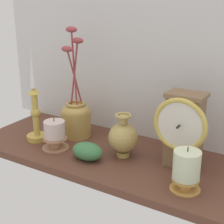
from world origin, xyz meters
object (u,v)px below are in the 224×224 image
object	(u,v)px
brass_vase_bulbous	(123,137)
pillar_candle_front	(55,134)
brass_vase_jar	(76,115)
pillar_candle_near_clock	(186,170)
mantel_clock	(183,129)
candlestick_tall_left	(35,110)

from	to	relation	value
brass_vase_bulbous	pillar_candle_front	bearing A→B (deg)	-163.11
brass_vase_jar	pillar_candle_front	distance (cm)	12.75
brass_vase_jar	pillar_candle_near_clock	bearing A→B (deg)	-17.09
brass_vase_jar	pillar_candle_near_clock	xyz separation A→B (cm)	(46.35, -14.25, -1.92)
pillar_candle_front	brass_vase_bulbous	bearing A→B (deg)	16.89
mantel_clock	brass_vase_bulbous	distance (cm)	19.23
mantel_clock	pillar_candle_front	bearing A→B (deg)	-166.00
mantel_clock	candlestick_tall_left	xyz separation A→B (cm)	(-50.08, -7.79, -1.17)
brass_vase_jar	pillar_candle_near_clock	world-z (taller)	brass_vase_jar
mantel_clock	candlestick_tall_left	size ratio (longest dim) A/B	0.68
mantel_clock	brass_vase_jar	bearing A→B (deg)	176.58
candlestick_tall_left	brass_vase_jar	world-z (taller)	brass_vase_jar
pillar_candle_front	brass_vase_jar	bearing A→B (deg)	92.75
candlestick_tall_left	brass_vase_bulbous	size ratio (longest dim) A/B	2.35
brass_vase_bulbous	pillar_candle_front	world-z (taller)	brass_vase_bulbous
brass_vase_bulbous	pillar_candle_near_clock	xyz separation A→B (cm)	(23.81, -8.50, -0.55)
candlestick_tall_left	pillar_candle_front	world-z (taller)	candlestick_tall_left
pillar_candle_near_clock	brass_vase_bulbous	bearing A→B (deg)	160.36
mantel_clock	candlestick_tall_left	distance (cm)	50.69
candlestick_tall_left	pillar_candle_front	bearing A→B (deg)	-12.34
brass_vase_bulbous	pillar_candle_front	xyz separation A→B (cm)	(-21.95, -6.67, -1.46)
brass_vase_bulbous	pillar_candle_near_clock	world-z (taller)	brass_vase_bulbous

